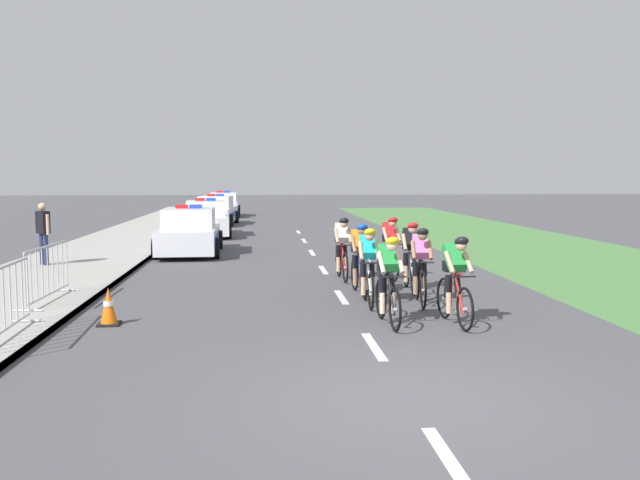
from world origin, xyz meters
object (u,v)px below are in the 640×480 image
at_px(spectator_closest, 43,229).
at_px(cyclist_sixth, 410,255).
at_px(cyclist_third, 368,265).
at_px(cyclist_second, 455,279).
at_px(cyclist_fifth, 360,258).
at_px(cyclist_seventh, 342,248).
at_px(traffic_cone_near, 109,307).
at_px(cyclist_eighth, 390,246).
at_px(police_car_third, 216,212).
at_px(crowd_barrier_front, 4,303).
at_px(police_car_nearest, 189,233).
at_px(cyclist_fourth, 420,265).
at_px(police_car_second, 206,220).
at_px(cyclist_lead, 388,279).
at_px(police_car_furthest, 224,205).
at_px(crowd_barrier_middle, 48,273).

bearing_deg(spectator_closest, cyclist_sixth, -24.78).
xyz_separation_m(cyclist_third, spectator_closest, (-7.89, 5.71, 0.30)).
relative_size(cyclist_second, cyclist_fifth, 1.00).
distance_m(cyclist_seventh, traffic_cone_near, 6.40).
bearing_deg(cyclist_fifth, cyclist_eighth, 63.53).
height_order(police_car_third, crowd_barrier_front, police_car_third).
distance_m(police_car_nearest, spectator_closest, 4.80).
relative_size(police_car_nearest, police_car_third, 0.98).
height_order(cyclist_eighth, police_car_third, police_car_third).
distance_m(cyclist_eighth, traffic_cone_near, 7.40).
distance_m(cyclist_fourth, spectator_closest, 10.60).
height_order(cyclist_fourth, police_car_third, police_car_third).
bearing_deg(spectator_closest, traffic_cone_near, -65.09).
bearing_deg(police_car_second, cyclist_eighth, -65.44).
height_order(cyclist_fourth, police_car_nearest, police_car_nearest).
xyz_separation_m(cyclist_fifth, traffic_cone_near, (-4.64, -2.50, -0.48)).
bearing_deg(cyclist_seventh, cyclist_fourth, -70.37).
distance_m(cyclist_lead, cyclist_third, 1.73).
relative_size(cyclist_lead, police_car_third, 0.38).
height_order(cyclist_lead, police_car_furthest, police_car_furthest).
bearing_deg(cyclist_eighth, cyclist_second, -88.91).
bearing_deg(police_car_third, crowd_barrier_front, -93.50).
distance_m(cyclist_fourth, police_car_nearest, 10.45).
bearing_deg(police_car_second, cyclist_second, -72.01).
height_order(cyclist_seventh, police_car_furthest, police_car_furthest).
distance_m(police_car_third, crowd_barrier_middle, 21.39).
xyz_separation_m(cyclist_lead, cyclist_sixth, (1.12, 3.25, 0.00)).
height_order(cyclist_sixth, traffic_cone_near, cyclist_sixth).
distance_m(cyclist_eighth, police_car_third, 19.16).
bearing_deg(cyclist_seventh, police_car_nearest, 126.52).
xyz_separation_m(crowd_barrier_front, traffic_cone_near, (1.22, 1.26, -0.34)).
height_order(cyclist_third, traffic_cone_near, cyclist_third).
distance_m(cyclist_third, police_car_second, 15.90).
bearing_deg(crowd_barrier_middle, cyclist_fourth, -3.32).
distance_m(cyclist_seventh, police_car_third, 19.00).
xyz_separation_m(cyclist_third, police_car_furthest, (-4.36, 28.67, -0.11)).
height_order(police_car_second, spectator_closest, spectator_closest).
xyz_separation_m(cyclist_fifth, crowd_barrier_front, (-5.86, -3.76, -0.14)).
relative_size(cyclist_fifth, cyclist_sixth, 1.00).
xyz_separation_m(cyclist_second, police_car_third, (-5.55, 23.53, -0.11)).
bearing_deg(cyclist_fifth, cyclist_third, -90.56).
height_order(police_car_second, traffic_cone_near, police_car_second).
bearing_deg(police_car_second, police_car_furthest, 90.00).
distance_m(cyclist_lead, spectator_closest, 10.89).
relative_size(cyclist_third, cyclist_seventh, 1.00).
relative_size(cyclist_fourth, police_car_nearest, 0.39).
bearing_deg(police_car_furthest, cyclist_seventh, -80.52).
bearing_deg(crowd_barrier_front, police_car_second, 85.23).
distance_m(cyclist_lead, cyclist_second, 1.13).
height_order(cyclist_second, spectator_closest, spectator_closest).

